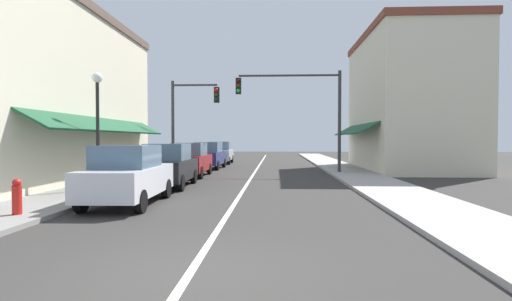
{
  "coord_description": "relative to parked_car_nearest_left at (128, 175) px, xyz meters",
  "views": [
    {
      "loc": [
        1.24,
        -5.54,
        1.93
      ],
      "look_at": [
        0.35,
        12.23,
        1.44
      ],
      "focal_mm": 27.83,
      "sensor_mm": 36.0,
      "label": 1
    }
  ],
  "objects": [
    {
      "name": "ground_plane",
      "position": [
        3.13,
        12.05,
        -0.88
      ],
      "size": [
        80.0,
        80.0,
        0.0
      ],
      "primitive_type": "plane",
      "color": "#33302D"
    },
    {
      "name": "parked_car_nearest_left",
      "position": [
        0.0,
        0.0,
        0.0
      ],
      "size": [
        1.87,
        4.15,
        1.77
      ],
      "rotation": [
        0.0,
        0.0,
        0.03
      ],
      "color": "silver",
      "rests_on": "ground"
    },
    {
      "name": "parked_car_third_left",
      "position": [
        -0.11,
        8.98,
        0.0
      ],
      "size": [
        1.81,
        4.11,
        1.77
      ],
      "rotation": [
        0.0,
        0.0,
        0.01
      ],
      "color": "maroon",
      "rests_on": "ground"
    },
    {
      "name": "storefront_right_block",
      "position": [
        12.72,
        14.05,
        3.43
      ],
      "size": [
        6.9,
        10.2,
        8.6
      ],
      "color": "beige",
      "rests_on": "ground"
    },
    {
      "name": "parked_car_distant_left",
      "position": [
        -0.05,
        20.02,
        0.0
      ],
      "size": [
        1.86,
        4.14,
        1.77
      ],
      "rotation": [
        0.0,
        0.0,
        0.02
      ],
      "color": "#B7BABF",
      "rests_on": "ground"
    },
    {
      "name": "parked_car_far_left",
      "position": [
        -0.06,
        14.51,
        0.0
      ],
      "size": [
        1.88,
        4.15,
        1.77
      ],
      "rotation": [
        0.0,
        0.0,
        -0.03
      ],
      "color": "navy",
      "rests_on": "ground"
    },
    {
      "name": "street_lamp_left_near",
      "position": [
        -2.02,
        2.44,
        2.08
      ],
      "size": [
        0.36,
        0.36,
        4.33
      ],
      "color": "black",
      "rests_on": "ground"
    },
    {
      "name": "sidewalk_right",
      "position": [
        8.63,
        12.05,
        -0.82
      ],
      "size": [
        2.6,
        56.0,
        0.12
      ],
      "primitive_type": "cube",
      "color": "#A39E99",
      "rests_on": "ground"
    },
    {
      "name": "storefront_left_block",
      "position": [
        -6.36,
        6.05,
        3.09
      ],
      "size": [
        6.7,
        14.2,
        7.93
      ],
      "color": "beige",
      "rests_on": "ground"
    },
    {
      "name": "sidewalk_left",
      "position": [
        -2.37,
        12.05,
        -0.82
      ],
      "size": [
        2.6,
        56.0,
        0.12
      ],
      "primitive_type": "cube",
      "color": "gray",
      "rests_on": "ground"
    },
    {
      "name": "fire_hydrant",
      "position": [
        -1.89,
        -2.25,
        -0.33
      ],
      "size": [
        0.22,
        0.22,
        0.87
      ],
      "color": "red",
      "rests_on": "ground"
    },
    {
      "name": "traffic_signal_left_corner",
      "position": [
        -0.73,
        11.45,
        2.65
      ],
      "size": [
        2.86,
        0.5,
        5.36
      ],
      "color": "#333333",
      "rests_on": "ground"
    },
    {
      "name": "parked_car_second_left",
      "position": [
        0.0,
        4.39,
        0.0
      ],
      "size": [
        1.88,
        4.15,
        1.77
      ],
      "rotation": [
        0.0,
        0.0,
        0.03
      ],
      "color": "black",
      "rests_on": "ground"
    },
    {
      "name": "traffic_signal_mast_arm",
      "position": [
        5.88,
        10.86,
        3.12
      ],
      "size": [
        5.9,
        0.5,
        5.78
      ],
      "color": "#333333",
      "rests_on": "ground"
    },
    {
      "name": "lane_center_stripe",
      "position": [
        3.13,
        12.05,
        -0.88
      ],
      "size": [
        0.14,
        52.0,
        0.01
      ],
      "primitive_type": "cube",
      "color": "silver",
      "rests_on": "ground"
    }
  ]
}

